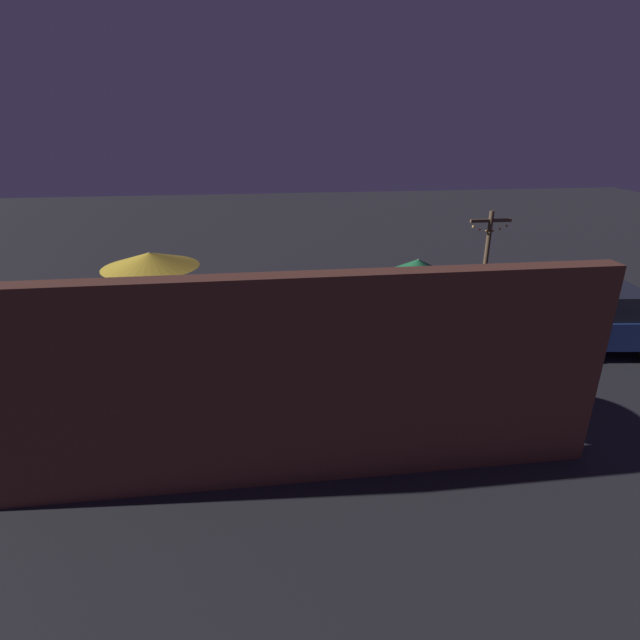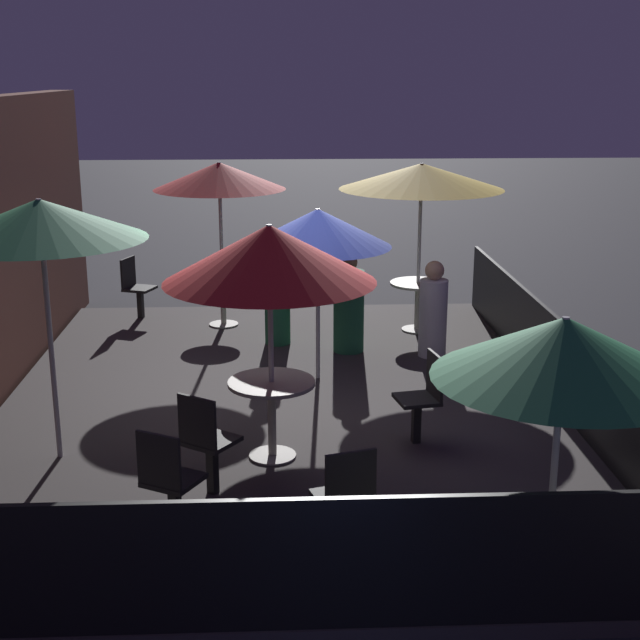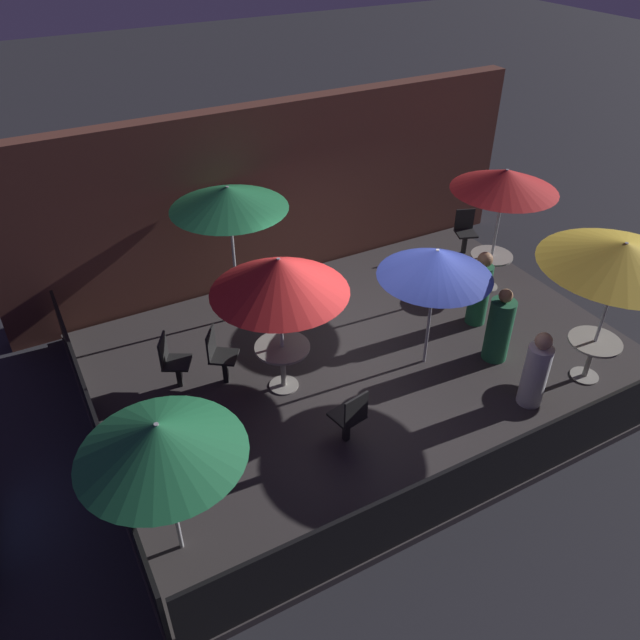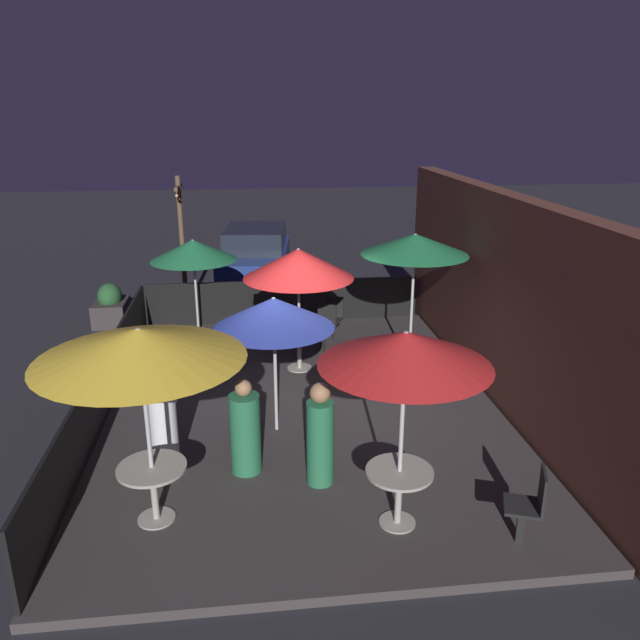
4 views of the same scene
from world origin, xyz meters
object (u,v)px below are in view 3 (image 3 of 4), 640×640
object	(u,v)px
patio_umbrella_1	(279,275)
patron_1	(499,328)
patio_chair_1	(220,354)
patio_umbrella_4	(159,440)
patio_chair_2	(172,360)
dining_table_2	(491,262)
patio_chair_4	(465,230)
patio_umbrella_5	(436,263)
patio_umbrella_2	(505,180)
patio_chair_0	(350,416)
dining_table_1	(283,355)
patio_umbrella_3	(228,198)
patio_chair_3	(176,426)
patio_umbrella_0	(623,254)
patron_2	(536,372)
dining_table_0	(593,348)
patron_0	(480,291)

from	to	relation	value
patio_umbrella_1	patron_1	xyz separation A→B (m)	(3.34, -1.00, -1.41)
patio_umbrella_1	patio_chair_1	distance (m)	1.76
patio_umbrella_4	patio_chair_2	size ratio (longest dim) A/B	2.22
dining_table_2	patio_chair_4	bearing A→B (deg)	69.74
patio_umbrella_5	patio_chair_4	xyz separation A→B (m)	(2.90, 2.61, -1.35)
patio_umbrella_2	patio_umbrella_4	world-z (taller)	patio_umbrella_2
patio_umbrella_2	patio_chair_0	distance (m)	5.20
patio_umbrella_1	patio_chair_4	size ratio (longest dim) A/B	2.49
dining_table_1	dining_table_2	xyz separation A→B (m)	(4.67, 0.73, -0.06)
patio_umbrella_2	patio_umbrella_3	distance (m)	4.76
patio_chair_0	patio_chair_2	distance (m)	2.89
patio_chair_3	patron_1	xyz separation A→B (m)	(5.18, -0.44, 0.09)
patio_umbrella_0	patio_chair_2	distance (m)	6.62
dining_table_2	patron_2	distance (m)	3.23
patio_umbrella_1	patio_chair_2	world-z (taller)	patio_umbrella_1
patio_umbrella_0	patio_chair_3	xyz separation A→B (m)	(-6.11, 1.50, -1.71)
patio_umbrella_0	dining_table_0	distance (m)	1.64
patio_chair_1	patio_chair_4	world-z (taller)	patio_chair_1
dining_table_1	patron_1	bearing A→B (deg)	-16.63
patio_chair_0	patio_chair_2	xyz separation A→B (m)	(-1.74, 2.31, -0.01)
patio_chair_2	patron_1	size ratio (longest dim) A/B	0.69
dining_table_2	patio_chair_0	distance (m)	4.92
patio_chair_3	patio_chair_4	xyz separation A→B (m)	(7.01, 2.62, 0.00)
patio_umbrella_5	patio_chair_4	size ratio (longest dim) A/B	2.27
patio_umbrella_3	patron_0	xyz separation A→B (m)	(3.62, -2.11, -1.66)
patio_chair_3	patio_chair_4	distance (m)	7.48
patio_umbrella_0	dining_table_1	size ratio (longest dim) A/B	2.87
patio_umbrella_5	patio_umbrella_3	bearing A→B (deg)	129.90
patio_umbrella_4	patio_chair_0	world-z (taller)	patio_umbrella_4
patio_chair_2	patron_0	size ratio (longest dim) A/B	0.65
patio_chair_4	patio_chair_3	bearing A→B (deg)	-49.20
patio_umbrella_3	patio_chair_0	distance (m)	3.98
patio_umbrella_0	patio_chair_0	distance (m)	4.36
patio_chair_2	dining_table_2	bearing A→B (deg)	28.31
patron_0	patio_chair_3	bearing A→B (deg)	0.11
patio_umbrella_3	patio_umbrella_5	size ratio (longest dim) A/B	1.21
patio_umbrella_0	patio_umbrella_4	xyz separation A→B (m)	(-6.56, 0.06, -0.41)
patio_umbrella_0	patio_umbrella_1	xyz separation A→B (m)	(-4.27, 2.06, -0.20)
dining_table_2	patron_2	bearing A→B (deg)	-119.70
patio_umbrella_1	dining_table_2	world-z (taller)	patio_umbrella_1
dining_table_2	patron_1	distance (m)	2.18
patio_chair_2	patron_1	bearing A→B (deg)	8.39
patio_umbrella_2	patio_chair_1	size ratio (longest dim) A/B	2.49
patio_umbrella_0	patron_2	world-z (taller)	patio_umbrella_0
patio_umbrella_4	dining_table_2	world-z (taller)	patio_umbrella_4
patron_0	patron_1	xyz separation A→B (m)	(-0.39, -0.94, -0.06)
dining_table_2	patio_umbrella_4	bearing A→B (deg)	-158.61
patio_chair_0	patio_chair_4	world-z (taller)	patio_chair_0
patio_chair_0	patio_chair_3	size ratio (longest dim) A/B	1.01
patio_umbrella_4	patron_1	size ratio (longest dim) A/B	1.53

